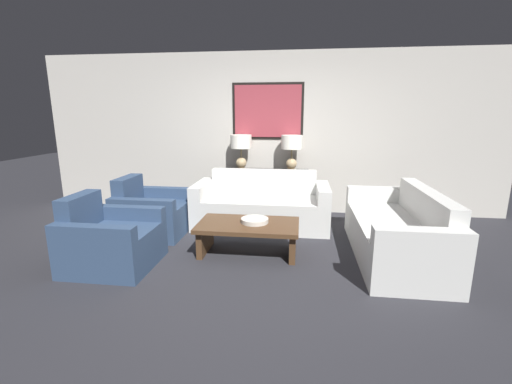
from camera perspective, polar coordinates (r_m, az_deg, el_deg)
The scene contains 11 objects.
ground_plane at distance 3.88m, azimuth -1.64°, elevation -12.47°, with size 20.00×20.00×0.00m, color #28282D.
back_wall at distance 5.88m, azimuth 1.99°, elevation 9.70°, with size 7.80×0.12×2.65m.
console_table at distance 5.76m, azimuth 1.66°, elevation 0.00°, with size 1.40×0.37×0.75m.
table_lamp_left at distance 5.69m, azimuth -2.50°, elevation 7.72°, with size 0.35×0.35×0.57m.
table_lamp_right at distance 5.61m, azimuth 5.99°, elevation 7.58°, with size 0.35×0.35×0.57m.
couch_by_back_wall at distance 5.16m, azimuth 0.93°, elevation -2.49°, with size 1.98×0.87×0.81m.
couch_by_side at distance 4.39m, azimuth 22.42°, elevation -6.35°, with size 0.87×1.98×0.81m.
coffee_table at distance 4.14m, azimuth -1.30°, elevation -6.51°, with size 1.21×0.69×0.39m.
decorative_bowl at distance 4.13m, azimuth -0.22°, elevation -4.75°, with size 0.33×0.33×0.05m.
armchair_near_back_wall at distance 5.05m, azimuth -17.00°, elevation -3.52°, with size 0.89×0.86×0.81m.
armchair_near_camera at distance 4.15m, azimuth -23.08°, elevation -7.61°, with size 0.89×0.86×0.81m.
Camera 1 is at (0.56, -3.46, 1.67)m, focal length 24.00 mm.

